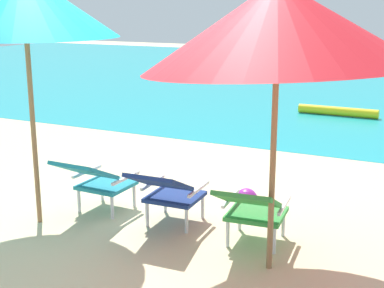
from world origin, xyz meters
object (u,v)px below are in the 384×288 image
object	(u,v)px
swim_buoy	(338,111)
lounge_chair_right	(252,208)
beach_umbrella_left	(24,5)
beach_umbrella_right	(278,25)
beach_ball	(246,199)
lounge_chair_left	(96,179)
lounge_chair_center	(168,190)

from	to	relation	value
swim_buoy	lounge_chair_right	xyz separation A→B (m)	(0.61, -6.68, 0.31)
swim_buoy	beach_umbrella_left	world-z (taller)	beach_umbrella_left
beach_umbrella_right	beach_umbrella_left	bearing A→B (deg)	-178.46
lounge_chair_right	beach_ball	xyz separation A→B (m)	(-0.39, 0.91, -0.28)
swim_buoy	beach_umbrella_right	distance (m)	7.30
beach_umbrella_right	lounge_chair_right	bearing A→B (deg)	132.40
beach_umbrella_left	lounge_chair_left	bearing A→B (deg)	46.14
lounge_chair_left	beach_umbrella_right	bearing A→B (deg)	-10.21
lounge_chair_center	beach_umbrella_left	world-z (taller)	beach_umbrella_left
lounge_chair_left	beach_ball	distance (m)	1.65
swim_buoy	beach_umbrella_right	size ratio (longest dim) A/B	0.59
lounge_chair_right	beach_ball	world-z (taller)	lounge_chair_right
beach_ball	lounge_chair_left	bearing A→B (deg)	-149.06
lounge_chair_left	lounge_chair_center	size ratio (longest dim) A/B	0.98
beach_umbrella_left	beach_umbrella_right	world-z (taller)	beach_umbrella_left
lounge_chair_right	beach_ball	size ratio (longest dim) A/B	3.73
lounge_chair_left	beach_ball	size ratio (longest dim) A/B	3.58
swim_buoy	beach_umbrella_left	distance (m)	7.53
lounge_chair_center	lounge_chair_right	bearing A→B (deg)	-4.68
swim_buoy	lounge_chair_left	bearing A→B (deg)	-100.11
lounge_chair_left	lounge_chair_center	xyz separation A→B (m)	(0.87, 0.00, 0.00)
lounge_chair_left	beach_umbrella_right	world-z (taller)	beach_umbrella_right
beach_umbrella_left	beach_ball	xyz separation A→B (m)	(1.81, 1.27, -2.08)
swim_buoy	beach_umbrella_left	bearing A→B (deg)	-102.79
beach_ball	beach_umbrella_right	bearing A→B (deg)	-61.04
lounge_chair_right	beach_umbrella_right	bearing A→B (deg)	-47.60
lounge_chair_left	beach_ball	bearing A→B (deg)	30.94
lounge_chair_left	beach_umbrella_left	bearing A→B (deg)	-133.86
lounge_chair_right	beach_umbrella_left	xyz separation A→B (m)	(-2.21, -0.37, 1.80)
lounge_chair_center	lounge_chair_right	world-z (taller)	same
swim_buoy	beach_umbrella_right	xyz separation A→B (m)	(0.88, -6.98, 1.95)
lounge_chair_center	lounge_chair_left	bearing A→B (deg)	-179.78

